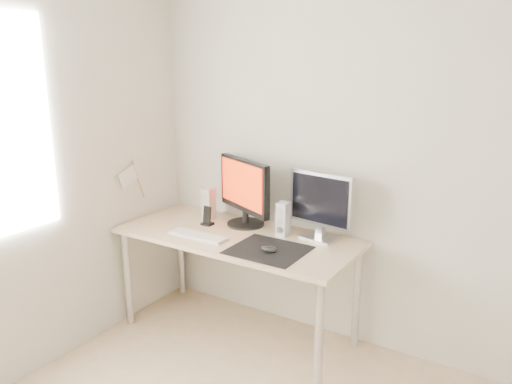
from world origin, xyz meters
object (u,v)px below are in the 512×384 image
at_px(second_monitor, 321,203).
at_px(keyboard, 198,236).
at_px(phone_dock, 207,219).
at_px(main_monitor, 244,190).
at_px(speaker_right, 283,219).
at_px(speaker_left, 209,204).
at_px(desk, 237,246).
at_px(mouse, 269,249).

height_order(second_monitor, keyboard, second_monitor).
bearing_deg(keyboard, phone_dock, 112.61).
xyz_separation_m(main_monitor, keyboard, (-0.13, -0.36, -0.25)).
bearing_deg(speaker_right, main_monitor, 172.58).
height_order(main_monitor, speaker_right, main_monitor).
bearing_deg(main_monitor, second_monitor, 2.75).
bearing_deg(speaker_right, phone_dock, -170.59).
bearing_deg(speaker_left, desk, -25.54).
height_order(mouse, speaker_left, speaker_left).
relative_size(main_monitor, speaker_right, 2.30).
xyz_separation_m(mouse, keyboard, (-0.53, -0.01, -0.02)).
bearing_deg(desk, speaker_right, 28.73).
xyz_separation_m(second_monitor, speaker_left, (-0.86, -0.04, -0.13)).
distance_m(mouse, second_monitor, 0.46).
relative_size(speaker_left, keyboard, 0.53).
distance_m(desk, phone_dock, 0.31).
bearing_deg(desk, phone_dock, 169.18).
xyz_separation_m(second_monitor, phone_dock, (-0.78, -0.16, -0.20)).
bearing_deg(main_monitor, speaker_right, -7.42).
bearing_deg(phone_dock, desk, -10.82).
xyz_separation_m(desk, speaker_left, (-0.36, 0.17, 0.19)).
bearing_deg(speaker_right, mouse, -76.77).
distance_m(second_monitor, speaker_left, 0.87).
distance_m(mouse, speaker_right, 0.33).
relative_size(speaker_right, keyboard, 0.53).
relative_size(desk, phone_dock, 11.87).
bearing_deg(desk, keyboard, -139.08).
height_order(speaker_right, phone_dock, speaker_right).
relative_size(second_monitor, keyboard, 1.07).
bearing_deg(phone_dock, main_monitor, 31.11).
relative_size(main_monitor, phone_dock, 3.84).
relative_size(second_monitor, speaker_left, 2.00).
bearing_deg(second_monitor, mouse, -113.10).
height_order(mouse, desk, mouse).
relative_size(mouse, main_monitor, 0.21).
relative_size(speaker_right, phone_dock, 1.67).
bearing_deg(main_monitor, speaker_left, -176.86).
relative_size(mouse, speaker_left, 0.49).
xyz_separation_m(mouse, speaker_left, (-0.70, 0.33, 0.09)).
xyz_separation_m(second_monitor, keyboard, (-0.69, -0.38, -0.23)).
distance_m(main_monitor, speaker_right, 0.36).
distance_m(speaker_left, keyboard, 0.39).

